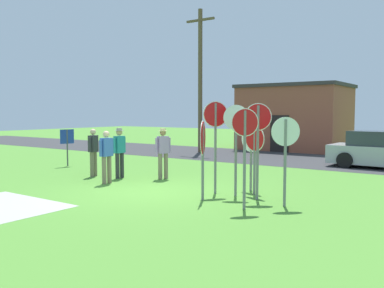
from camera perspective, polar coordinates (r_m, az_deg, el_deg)
The scene contains 18 objects.
ground_plane at distance 12.08m, azimuth -6.04°, elevation -6.53°, with size 80.00×80.00×0.00m, color #518E33.
street_asphalt at distance 21.06m, azimuth 13.03°, elevation -1.93°, with size 60.00×6.40×0.01m, color #38383A.
building_background at distance 26.27m, azimuth 13.90°, elevation 3.59°, with size 6.12×4.78×3.93m.
utility_pole at distance 23.61m, azimuth 1.13°, elevation 8.97°, with size 1.80×0.24×7.97m.
parked_car_on_street at distance 18.63m, azimuth 24.78°, elevation -0.92°, with size 4.39×2.19×1.51m.
stop_sign_center_cluster at distance 10.86m, azimuth 9.00°, elevation 1.28°, with size 0.59×0.44×2.51m.
stop_sign_nearest at distance 11.57m, azimuth 3.23°, elevation 1.77°, with size 0.47×0.57×2.59m.
stop_sign_leaning_right at distance 10.25m, azimuth 12.65°, elevation -0.28°, with size 0.54×0.46×2.17m.
stop_sign_low_front at distance 12.15m, azimuth 8.10°, elevation -0.42°, with size 0.73×0.22×1.88m.
stop_sign_rear_left at distance 11.30m, azimuth 6.03°, elevation 1.25°, with size 0.63×0.35×2.48m.
stop_sign_leaning_left at distance 9.74m, azimuth 7.23°, elevation 0.29°, with size 0.47×0.48×2.37m.
stop_sign_rear_right at distance 11.56m, azimuth 8.56°, elevation -0.57°, with size 0.68×0.23×1.91m.
stop_sign_tallest at distance 10.71m, azimuth 1.49°, elevation -0.25°, with size 0.40×0.82×2.07m.
person_on_left at distance 13.52m, azimuth -11.62°, elevation -1.35°, with size 0.23×0.57×1.69m.
person_in_teal at distance 14.21m, azimuth -4.03°, elevation -0.75°, with size 0.45×0.53×1.74m.
person_in_dark_shirt at distance 15.14m, azimuth -13.36°, elevation -0.77°, with size 0.33×0.54×1.69m.
person_in_blue at distance 14.55m, azimuth -9.89°, elevation -0.79°, with size 0.32×0.57×1.74m.
info_panel_leftmost at distance 18.28m, azimuth -16.71°, elevation 0.40°, with size 0.19×0.58×1.55m.
Camera 1 is at (7.79, -8.94, 2.28)m, focal length 38.98 mm.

